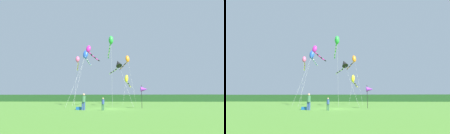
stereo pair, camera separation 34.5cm
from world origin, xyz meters
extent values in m
plane|color=#4C842D|center=(0.00, 0.00, 0.00)|extent=(120.00, 120.00, 0.00)
cube|color=#234C23|center=(0.00, 45.00, 1.32)|extent=(108.00, 2.05, 2.64)
cylinder|color=#334C8C|center=(-2.85, -2.24, 0.44)|extent=(0.18, 0.18, 0.87)
cylinder|color=#334C8C|center=(-2.65, -2.24, 0.44)|extent=(0.18, 0.18, 0.87)
cylinder|color=#3F724C|center=(-2.75, -2.24, 1.22)|extent=(0.40, 0.40, 0.69)
sphere|color=tan|center=(-2.75, -2.24, 1.69)|extent=(0.25, 0.25, 0.25)
cylinder|color=#3F724C|center=(-0.62, -2.54, 0.32)|extent=(0.13, 0.13, 0.65)
cylinder|color=#3F724C|center=(-0.47, -2.54, 0.32)|extent=(0.13, 0.13, 0.65)
cylinder|color=#334C8C|center=(-0.55, -2.54, 0.90)|extent=(0.30, 0.30, 0.51)
sphere|color=tan|center=(-0.55, -2.54, 1.25)|extent=(0.19, 0.19, 0.19)
cube|color=#1959B2|center=(-3.38, -1.75, 0.16)|extent=(0.55, 0.43, 0.32)
cylinder|color=black|center=(4.16, 1.69, 1.51)|extent=(0.06, 0.06, 3.02)
cone|color=purple|center=(4.51, 1.69, 2.47)|extent=(0.90, 0.70, 0.70)
cylinder|color=#B2B2B2|center=(-5.45, 5.54, 5.04)|extent=(2.13, 5.01, 10.09)
ellipsoid|color=#E026B2|center=(-4.39, 8.03, 10.08)|extent=(1.22, 1.33, 1.58)
cylinder|color=#E026B2|center=(-4.24, 8.33, 9.42)|extent=(0.51, 0.73, 0.34)
cylinder|color=black|center=(-4.01, 8.97, 9.28)|extent=(0.34, 0.75, 0.34)
cylinder|color=#E026B2|center=(-3.79, 9.61, 9.13)|extent=(0.50, 0.74, 0.34)
cylinder|color=black|center=(-3.54, 10.24, 8.99)|extent=(0.40, 0.75, 0.33)
cylinder|color=#E026B2|center=(-3.26, 10.85, 8.85)|extent=(0.56, 0.72, 0.36)
cylinder|color=black|center=(-2.96, 11.46, 8.72)|extent=(0.43, 0.73, 0.29)
cylinder|color=#B2B2B2|center=(-0.05, 6.26, 5.71)|extent=(0.42, 2.01, 11.42)
ellipsoid|color=green|center=(-0.25, 7.25, 11.41)|extent=(1.02, 1.28, 1.65)
cylinder|color=green|center=(-0.37, 7.58, 10.69)|extent=(0.45, 0.78, 0.40)
cylinder|color=white|center=(-0.50, 8.26, 10.53)|extent=(0.23, 0.74, 0.31)
cylinder|color=green|center=(-0.57, 8.95, 10.43)|extent=(0.31, 0.74, 0.28)
cylinder|color=white|center=(-0.69, 9.64, 10.35)|extent=(0.31, 0.74, 0.28)
cylinder|color=green|center=(-0.77, 10.33, 10.26)|extent=(0.25, 0.74, 0.30)
cylinder|color=white|center=(-0.86, 11.02, 10.10)|extent=(0.35, 0.78, 0.41)
cylinder|color=green|center=(-1.00, 11.70, 9.96)|extent=(0.33, 0.74, 0.27)
cylinder|color=white|center=(-1.09, 12.39, 9.86)|extent=(0.26, 0.75, 0.32)
cylinder|color=green|center=(-1.14, 13.09, 9.71)|extent=(0.24, 0.75, 0.36)
cylinder|color=#B2B2B2|center=(2.19, 13.12, 2.69)|extent=(0.92, 2.59, 5.39)
ellipsoid|color=yellow|center=(2.64, 14.40, 5.38)|extent=(1.10, 1.48, 1.82)
cylinder|color=yellow|center=(2.74, 14.84, 4.61)|extent=(0.41, 0.96, 0.43)
cylinder|color=black|center=(3.01, 15.68, 4.43)|extent=(0.53, 0.93, 0.32)
cylinder|color=yellow|center=(3.24, 16.54, 4.28)|extent=(0.33, 0.95, 0.37)
cylinder|color=black|center=(3.37, 17.42, 4.11)|extent=(0.32, 0.95, 0.37)
cylinder|color=yellow|center=(3.60, 18.27, 3.94)|extent=(0.55, 0.93, 0.35)
cylinder|color=#B2B2B2|center=(2.10, 5.52, 3.65)|extent=(2.23, 4.36, 7.30)
cone|color=black|center=(1.00, 7.69, 7.29)|extent=(1.68, 1.90, 1.64)
cylinder|color=black|center=(0.94, 7.93, 6.71)|extent=(0.33, 0.59, 0.35)
cylinder|color=white|center=(0.82, 8.41, 6.57)|extent=(0.33, 0.58, 0.31)
cylinder|color=black|center=(0.65, 8.87, 6.47)|extent=(0.41, 0.57, 0.29)
cylinder|color=white|center=(0.40, 9.30, 6.37)|extent=(0.46, 0.56, 0.30)
cylinder|color=black|center=(0.16, 9.73, 6.28)|extent=(0.42, 0.56, 0.27)
cylinder|color=white|center=(-0.07, 10.17, 6.21)|extent=(0.41, 0.55, 0.26)
cylinder|color=black|center=(-0.33, 10.59, 6.13)|extent=(0.49, 0.54, 0.29)
cylinder|color=white|center=(-0.60, 11.00, 6.02)|extent=(0.45, 0.57, 0.32)
cylinder|color=#B2B2B2|center=(3.81, 16.07, 5.28)|extent=(1.48, 4.38, 10.56)
ellipsoid|color=orange|center=(3.08, 18.25, 10.56)|extent=(1.24, 1.31, 1.83)
cylinder|color=orange|center=(2.89, 18.59, 9.75)|extent=(0.59, 0.83, 0.44)
cylinder|color=black|center=(2.49, 19.27, 9.50)|extent=(0.61, 0.83, 0.43)
cylinder|color=orange|center=(2.22, 20.00, 9.32)|extent=(0.33, 0.84, 0.34)
cylinder|color=black|center=(2.01, 20.75, 9.18)|extent=(0.50, 0.84, 0.34)
cylinder|color=orange|center=(1.64, 21.44, 8.97)|extent=(0.62, 0.83, 0.45)
cylinder|color=black|center=(1.33, 22.16, 8.74)|extent=(0.42, 0.86, 0.40)
cylinder|color=#B2B2B2|center=(-7.57, 12.34, 4.90)|extent=(1.06, 4.96, 9.80)
ellipsoid|color=#E5598C|center=(-8.09, 14.81, 9.79)|extent=(1.08, 1.32, 1.57)
cylinder|color=#E5598C|center=(-8.13, 15.23, 9.18)|extent=(0.28, 0.88, 0.30)
cylinder|color=yellow|center=(-8.26, 16.05, 9.05)|extent=(0.37, 0.90, 0.36)
cylinder|color=#E5598C|center=(-8.48, 16.86, 8.87)|extent=(0.47, 0.90, 0.39)
cylinder|color=yellow|center=(-8.71, 17.67, 8.65)|extent=(0.40, 0.91, 0.43)
cylinder|color=#E5598C|center=(-8.98, 18.45, 8.45)|extent=(0.55, 0.88, 0.36)
cylinder|color=yellow|center=(-9.20, 19.25, 8.25)|extent=(0.30, 0.91, 0.41)
cylinder|color=#B2B2B2|center=(-5.95, 8.44, 4.86)|extent=(1.05, 4.28, 9.72)
ellipsoid|color=blue|center=(-5.44, 10.57, 9.71)|extent=(1.22, 1.45, 1.95)
cylinder|color=blue|center=(-5.40, 10.79, 8.95)|extent=(0.29, 0.51, 0.29)
cylinder|color=white|center=(-5.29, 11.21, 8.85)|extent=(0.34, 0.52, 0.30)
cylinder|color=blue|center=(-5.22, 11.64, 8.73)|extent=(0.20, 0.50, 0.32)
cylinder|color=white|center=(-5.19, 12.07, 8.63)|extent=(0.28, 0.50, 0.27)
cylinder|color=blue|center=(-5.14, 12.51, 8.55)|extent=(0.21, 0.48, 0.28)
cylinder|color=white|center=(-5.12, 12.94, 8.45)|extent=(0.24, 0.51, 0.32)
cylinder|color=blue|center=(-5.06, 13.37, 8.36)|extent=(0.29, 0.50, 0.26)
cylinder|color=white|center=(-4.98, 13.80, 8.29)|extent=(0.28, 0.50, 0.26)
camera|label=1|loc=(1.39, -21.24, 1.30)|focal=27.13mm
camera|label=2|loc=(1.73, -21.22, 1.30)|focal=27.13mm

